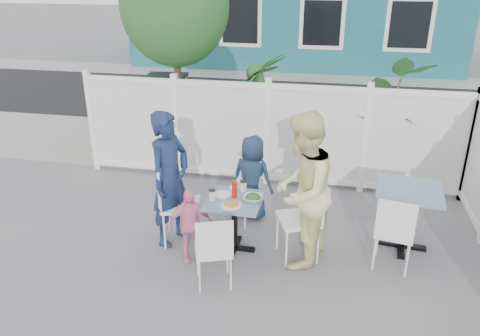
% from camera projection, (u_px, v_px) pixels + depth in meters
% --- Properties ---
extents(ground, '(80.00, 80.00, 0.00)m').
position_uv_depth(ground, '(225.00, 269.00, 5.31)').
color(ground, slate).
extents(near_sidewalk, '(24.00, 2.60, 0.01)m').
position_uv_depth(near_sidewalk, '(272.00, 151.00, 8.74)').
color(near_sidewalk, gray).
rests_on(near_sidewalk, ground).
extents(street, '(24.00, 5.00, 0.01)m').
position_uv_depth(street, '(292.00, 101.00, 12.07)').
color(street, black).
rests_on(street, ground).
extents(far_sidewalk, '(24.00, 1.60, 0.01)m').
position_uv_depth(far_sidewalk, '(302.00, 76.00, 14.86)').
color(far_sidewalk, gray).
rests_on(far_sidewalk, ground).
extents(fence_back, '(5.86, 0.08, 1.60)m').
position_uv_depth(fence_back, '(267.00, 136.00, 7.15)').
color(fence_back, white).
rests_on(fence_back, ground).
extents(tree, '(1.80, 1.62, 3.59)m').
position_uv_depth(tree, '(174.00, 6.00, 7.57)').
color(tree, '#382316').
rests_on(tree, ground).
extents(utility_cabinet, '(0.72, 0.54, 1.25)m').
position_uv_depth(utility_cabinet, '(168.00, 110.00, 9.06)').
color(utility_cabinet, gold).
rests_on(utility_cabinet, ground).
extents(potted_shrub_a, '(1.23, 1.23, 1.91)m').
position_uv_depth(potted_shrub_a, '(260.00, 112.00, 7.76)').
color(potted_shrub_a, '#1F5527').
rests_on(potted_shrub_a, ground).
extents(potted_shrub_b, '(1.98, 2.08, 1.82)m').
position_uv_depth(potted_shrub_b, '(384.00, 124.00, 7.31)').
color(potted_shrub_b, '#1F5527').
rests_on(potted_shrub_b, ground).
extents(main_table, '(0.65, 0.65, 0.67)m').
position_uv_depth(main_table, '(234.00, 211.00, 5.49)').
color(main_table, '#496B97').
rests_on(main_table, ground).
extents(spare_table, '(0.81, 0.81, 0.78)m').
position_uv_depth(spare_table, '(408.00, 202.00, 5.50)').
color(spare_table, '#496B97').
rests_on(spare_table, ground).
extents(chair_left, '(0.52, 0.54, 1.01)m').
position_uv_depth(chair_left, '(173.00, 198.00, 5.65)').
color(chair_left, white).
rests_on(chair_left, ground).
extents(chair_right, '(0.58, 0.59, 1.01)m').
position_uv_depth(chair_right, '(306.00, 211.00, 5.34)').
color(chair_right, white).
rests_on(chair_right, ground).
extents(chair_back, '(0.50, 0.49, 0.85)m').
position_uv_depth(chair_back, '(244.00, 185.00, 6.20)').
color(chair_back, white).
rests_on(chair_back, ground).
extents(chair_near, '(0.48, 0.48, 0.84)m').
position_uv_depth(chair_near, '(214.00, 247.00, 4.83)').
color(chair_near, white).
rests_on(chair_near, ground).
extents(chair_spare, '(0.47, 0.46, 0.90)m').
position_uv_depth(chair_spare, '(395.00, 229.00, 5.10)').
color(chair_spare, white).
rests_on(chair_spare, ground).
extents(man, '(0.59, 0.71, 1.67)m').
position_uv_depth(man, '(170.00, 179.00, 5.56)').
color(man, '#17264A').
rests_on(man, ground).
extents(woman, '(0.86, 1.00, 1.79)m').
position_uv_depth(woman, '(301.00, 191.00, 5.13)').
color(woman, '#ECE450').
rests_on(woman, ground).
extents(boy, '(0.65, 0.51, 1.16)m').
position_uv_depth(boy, '(252.00, 178.00, 6.22)').
color(boy, '#192D47').
rests_on(boy, ground).
extents(toddler, '(0.57, 0.41, 0.90)m').
position_uv_depth(toddler, '(189.00, 225.00, 5.33)').
color(toddler, pink).
rests_on(toddler, ground).
extents(plate_main, '(0.23, 0.23, 0.01)m').
position_uv_depth(plate_main, '(231.00, 205.00, 5.28)').
color(plate_main, white).
rests_on(plate_main, main_table).
extents(plate_side, '(0.20, 0.20, 0.01)m').
position_uv_depth(plate_side, '(223.00, 194.00, 5.54)').
color(plate_side, white).
rests_on(plate_side, main_table).
extents(salad_bowl, '(0.23, 0.23, 0.06)m').
position_uv_depth(salad_bowl, '(253.00, 198.00, 5.39)').
color(salad_bowl, white).
rests_on(salad_bowl, main_table).
extents(coffee_cup_a, '(0.08, 0.08, 0.12)m').
position_uv_depth(coffee_cup_a, '(212.00, 195.00, 5.40)').
color(coffee_cup_a, beige).
rests_on(coffee_cup_a, main_table).
extents(coffee_cup_b, '(0.08, 0.08, 0.12)m').
position_uv_depth(coffee_cup_b, '(243.00, 186.00, 5.62)').
color(coffee_cup_b, beige).
rests_on(coffee_cup_b, main_table).
extents(ketchup_bottle, '(0.06, 0.06, 0.19)m').
position_uv_depth(ketchup_bottle, '(234.00, 190.00, 5.44)').
color(ketchup_bottle, '#A9190A').
rests_on(ketchup_bottle, main_table).
extents(salt_shaker, '(0.03, 0.03, 0.07)m').
position_uv_depth(salt_shaker, '(231.00, 188.00, 5.64)').
color(salt_shaker, white).
rests_on(salt_shaker, main_table).
extents(pepper_shaker, '(0.03, 0.03, 0.07)m').
position_uv_depth(pepper_shaker, '(233.00, 187.00, 5.65)').
color(pepper_shaker, black).
rests_on(pepper_shaker, main_table).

